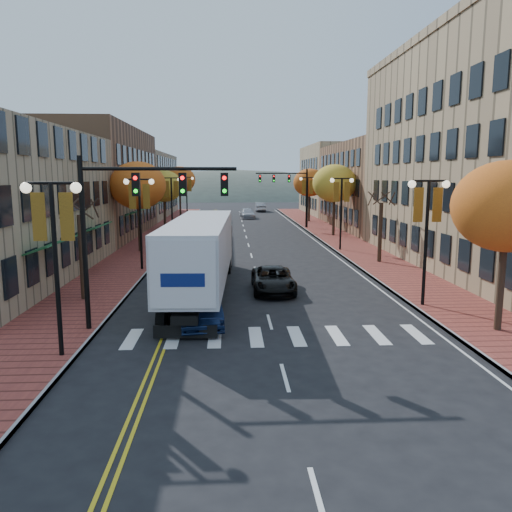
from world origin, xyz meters
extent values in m
plane|color=black|center=(0.00, 0.00, 0.00)|extent=(200.00, 200.00, 0.00)
cube|color=brown|center=(-9.00, 32.50, 0.07)|extent=(4.00, 85.00, 0.15)
cube|color=brown|center=(9.00, 32.50, 0.07)|extent=(4.00, 85.00, 0.15)
cube|color=brown|center=(-17.00, 36.00, 5.50)|extent=(12.00, 24.00, 11.00)
cube|color=#9E8966|center=(-17.00, 61.00, 4.75)|extent=(12.00, 26.00, 9.50)
cube|color=brown|center=(18.50, 42.00, 5.00)|extent=(15.00, 24.00, 10.00)
cube|color=#9E8966|center=(18.50, 64.00, 5.50)|extent=(15.00, 20.00, 11.00)
cylinder|color=#382619|center=(-9.00, 8.00, 2.25)|extent=(0.28, 0.28, 4.20)
cylinder|color=#382619|center=(-9.00, 24.00, 2.60)|extent=(0.28, 0.28, 4.90)
ellipsoid|color=orange|center=(-9.00, 24.00, 5.46)|extent=(4.48, 4.48, 3.81)
cylinder|color=#382619|center=(-9.00, 40.00, 2.42)|extent=(0.28, 0.28, 4.55)
ellipsoid|color=gold|center=(-9.00, 40.00, 5.07)|extent=(4.16, 4.16, 3.54)
cylinder|color=#382619|center=(-9.00, 58.00, 2.67)|extent=(0.28, 0.28, 5.04)
ellipsoid|color=orange|center=(-9.00, 58.00, 5.62)|extent=(4.61, 4.61, 3.92)
cylinder|color=#382619|center=(9.00, 2.00, 2.42)|extent=(0.28, 0.28, 4.55)
ellipsoid|color=orange|center=(9.00, 2.00, 5.07)|extent=(4.16, 4.16, 3.54)
cylinder|color=#382619|center=(9.00, 18.00, 2.25)|extent=(0.28, 0.28, 4.20)
cylinder|color=#382619|center=(9.00, 34.00, 2.60)|extent=(0.28, 0.28, 4.90)
ellipsoid|color=gold|center=(9.00, 34.00, 5.46)|extent=(4.48, 4.48, 3.81)
cylinder|color=#382619|center=(9.00, 50.00, 2.53)|extent=(0.28, 0.28, 4.76)
ellipsoid|color=orange|center=(9.00, 50.00, 5.30)|extent=(4.35, 4.35, 3.70)
cylinder|color=black|center=(-7.50, 0.00, 3.00)|extent=(0.16, 0.16, 6.00)
cylinder|color=black|center=(-7.50, 0.00, 6.00)|extent=(1.60, 0.10, 0.10)
sphere|color=#FFF2CC|center=(-8.30, 0.00, 5.85)|extent=(0.36, 0.36, 0.36)
sphere|color=#FFF2CC|center=(-6.70, 0.00, 5.85)|extent=(0.36, 0.36, 0.36)
cube|color=orange|center=(-7.95, 0.00, 4.90)|extent=(0.45, 0.03, 1.60)
cube|color=orange|center=(-7.05, 0.00, 4.90)|extent=(0.45, 0.03, 1.60)
cylinder|color=black|center=(-7.50, 16.00, 3.00)|extent=(0.16, 0.16, 6.00)
cylinder|color=black|center=(-7.50, 16.00, 6.00)|extent=(1.60, 0.10, 0.10)
sphere|color=#FFF2CC|center=(-8.30, 16.00, 5.85)|extent=(0.36, 0.36, 0.36)
sphere|color=#FFF2CC|center=(-6.70, 16.00, 5.85)|extent=(0.36, 0.36, 0.36)
cube|color=orange|center=(-7.95, 16.00, 4.90)|extent=(0.45, 0.03, 1.60)
cube|color=orange|center=(-7.05, 16.00, 4.90)|extent=(0.45, 0.03, 1.60)
cylinder|color=black|center=(-7.50, 34.00, 3.00)|extent=(0.16, 0.16, 6.00)
cylinder|color=black|center=(-7.50, 34.00, 6.00)|extent=(1.60, 0.10, 0.10)
sphere|color=#FFF2CC|center=(-8.30, 34.00, 5.85)|extent=(0.36, 0.36, 0.36)
sphere|color=#FFF2CC|center=(-6.70, 34.00, 5.85)|extent=(0.36, 0.36, 0.36)
cube|color=orange|center=(-7.95, 34.00, 4.90)|extent=(0.45, 0.03, 1.60)
cube|color=orange|center=(-7.05, 34.00, 4.90)|extent=(0.45, 0.03, 1.60)
cylinder|color=black|center=(-7.50, 52.00, 3.00)|extent=(0.16, 0.16, 6.00)
cylinder|color=black|center=(-7.50, 52.00, 6.00)|extent=(1.60, 0.10, 0.10)
sphere|color=#FFF2CC|center=(-8.30, 52.00, 5.85)|extent=(0.36, 0.36, 0.36)
sphere|color=#FFF2CC|center=(-6.70, 52.00, 5.85)|extent=(0.36, 0.36, 0.36)
cube|color=orange|center=(-7.95, 52.00, 4.90)|extent=(0.45, 0.03, 1.60)
cube|color=orange|center=(-7.05, 52.00, 4.90)|extent=(0.45, 0.03, 1.60)
cylinder|color=black|center=(7.50, 6.00, 3.00)|extent=(0.16, 0.16, 6.00)
cylinder|color=black|center=(7.50, 6.00, 6.00)|extent=(1.60, 0.10, 0.10)
sphere|color=#FFF2CC|center=(6.70, 6.00, 5.85)|extent=(0.36, 0.36, 0.36)
sphere|color=#FFF2CC|center=(8.30, 6.00, 5.85)|extent=(0.36, 0.36, 0.36)
cube|color=orange|center=(7.05, 6.00, 4.90)|extent=(0.45, 0.03, 1.60)
cube|color=orange|center=(7.95, 6.00, 4.90)|extent=(0.45, 0.03, 1.60)
cylinder|color=black|center=(7.50, 24.00, 3.00)|extent=(0.16, 0.16, 6.00)
cylinder|color=black|center=(7.50, 24.00, 6.00)|extent=(1.60, 0.10, 0.10)
sphere|color=#FFF2CC|center=(6.70, 24.00, 5.85)|extent=(0.36, 0.36, 0.36)
sphere|color=#FFF2CC|center=(8.30, 24.00, 5.85)|extent=(0.36, 0.36, 0.36)
cube|color=orange|center=(7.05, 24.00, 4.90)|extent=(0.45, 0.03, 1.60)
cube|color=orange|center=(7.95, 24.00, 4.90)|extent=(0.45, 0.03, 1.60)
cylinder|color=black|center=(7.50, 42.00, 3.00)|extent=(0.16, 0.16, 6.00)
cylinder|color=black|center=(7.50, 42.00, 6.00)|extent=(1.60, 0.10, 0.10)
sphere|color=#FFF2CC|center=(6.70, 42.00, 5.85)|extent=(0.36, 0.36, 0.36)
sphere|color=#FFF2CC|center=(8.30, 42.00, 5.85)|extent=(0.36, 0.36, 0.36)
cube|color=orange|center=(7.05, 42.00, 4.90)|extent=(0.45, 0.03, 1.60)
cube|color=orange|center=(7.95, 42.00, 4.90)|extent=(0.45, 0.03, 1.60)
cylinder|color=black|center=(-7.40, 3.00, 3.50)|extent=(0.20, 0.20, 7.00)
cylinder|color=black|center=(-4.40, 3.00, 6.50)|extent=(6.00, 0.14, 0.14)
cube|color=black|center=(-5.30, 3.00, 5.90)|extent=(0.30, 0.25, 0.90)
sphere|color=#FF0C0C|center=(-5.30, 2.86, 6.15)|extent=(0.16, 0.16, 0.16)
cube|color=black|center=(-3.50, 3.00, 5.90)|extent=(0.30, 0.25, 0.90)
sphere|color=#FF0C0C|center=(-3.50, 2.86, 6.15)|extent=(0.16, 0.16, 0.16)
cube|color=black|center=(-1.88, 3.00, 5.90)|extent=(0.30, 0.25, 0.90)
sphere|color=#FF0C0C|center=(-1.88, 2.86, 6.15)|extent=(0.16, 0.16, 0.16)
cylinder|color=black|center=(7.40, 42.00, 3.50)|extent=(0.20, 0.20, 7.00)
cylinder|color=black|center=(4.40, 42.00, 6.50)|extent=(6.00, 0.14, 0.14)
cube|color=black|center=(5.30, 42.00, 5.90)|extent=(0.30, 0.25, 0.90)
sphere|color=#FF0C0C|center=(5.30, 41.86, 6.15)|extent=(0.16, 0.16, 0.16)
cube|color=black|center=(3.50, 42.00, 5.90)|extent=(0.30, 0.25, 0.90)
sphere|color=#FF0C0C|center=(3.50, 41.86, 6.15)|extent=(0.16, 0.16, 0.16)
cube|color=black|center=(1.88, 42.00, 5.90)|extent=(0.30, 0.25, 0.90)
sphere|color=#FF0C0C|center=(1.88, 41.86, 6.15)|extent=(0.16, 0.16, 0.16)
cube|color=black|center=(-3.17, 8.01, 0.87)|extent=(1.53, 13.28, 0.36)
cube|color=silver|center=(-3.17, 8.01, 2.65)|extent=(3.16, 13.34, 2.85)
cube|color=#222227|center=(-2.85, 16.16, 1.68)|extent=(2.66, 3.15, 2.55)
cylinder|color=black|center=(-4.44, 2.76, 0.51)|extent=(0.40, 1.03, 1.02)
cylinder|color=black|center=(-2.30, 2.67, 0.51)|extent=(0.40, 1.03, 1.02)
cylinder|color=black|center=(-4.39, 3.98, 0.51)|extent=(0.40, 1.03, 1.02)
cylinder|color=black|center=(-2.26, 3.90, 0.51)|extent=(0.40, 1.03, 1.02)
cylinder|color=black|center=(-3.97, 14.98, 0.51)|extent=(0.40, 1.03, 1.02)
cylinder|color=black|center=(-1.83, 14.89, 0.51)|extent=(0.40, 1.03, 1.02)
cylinder|color=black|center=(-3.88, 17.22, 0.51)|extent=(0.40, 1.03, 1.02)
cylinder|color=black|center=(-1.74, 17.13, 0.51)|extent=(0.40, 1.03, 1.02)
imported|color=black|center=(-3.01, 3.98, 0.79)|extent=(2.26, 4.95, 1.58)
imported|color=black|center=(0.64, 9.63, 0.67)|extent=(2.25, 4.83, 1.34)
imported|color=silver|center=(-3.52, 50.36, 0.81)|extent=(2.12, 4.84, 1.62)
imported|color=#ADAFB5|center=(0.94, 56.81, 0.70)|extent=(2.26, 4.95, 1.40)
imported|color=#ABAAB2|center=(3.70, 70.53, 0.79)|extent=(1.70, 4.83, 1.59)
camera|label=1|loc=(-1.69, -16.72, 6.25)|focal=35.00mm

